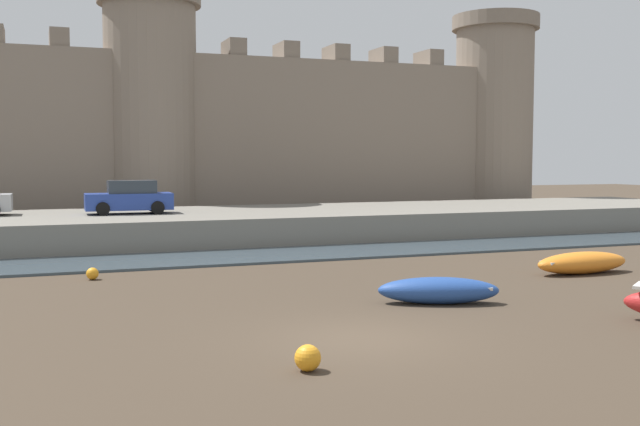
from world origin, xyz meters
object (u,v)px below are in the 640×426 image
rowboat_near_channel_right (439,290)px  mooring_buoy_near_channel (308,358)px  rowboat_midflat_centre (582,262)px  car_quay_centre_east (130,198)px  mooring_buoy_mid_mud (92,274)px

rowboat_near_channel_right → mooring_buoy_near_channel: rowboat_near_channel_right is taller
rowboat_near_channel_right → rowboat_midflat_centre: (7.52, 3.03, 0.01)m
car_quay_centre_east → rowboat_near_channel_right: bearing=-71.6°
rowboat_near_channel_right → mooring_buoy_near_channel: bearing=-138.8°
rowboat_near_channel_right → mooring_buoy_mid_mud: size_ratio=8.63×
rowboat_near_channel_right → car_quay_centre_east: bearing=108.4°
rowboat_midflat_centre → mooring_buoy_near_channel: 15.48m
mooring_buoy_near_channel → mooring_buoy_mid_mud: bearing=103.7°
rowboat_midflat_centre → rowboat_near_channel_right: bearing=-158.1°
mooring_buoy_near_channel → rowboat_near_channel_right: bearing=41.2°
rowboat_midflat_centre → mooring_buoy_mid_mud: bearing=163.8°
mooring_buoy_near_channel → car_quay_centre_east: car_quay_centre_east is taller
car_quay_centre_east → rowboat_midflat_centre: bearing=-49.0°
rowboat_near_channel_right → mooring_buoy_mid_mud: 11.75m
mooring_buoy_mid_mud → mooring_buoy_near_channel: mooring_buoy_near_channel is taller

